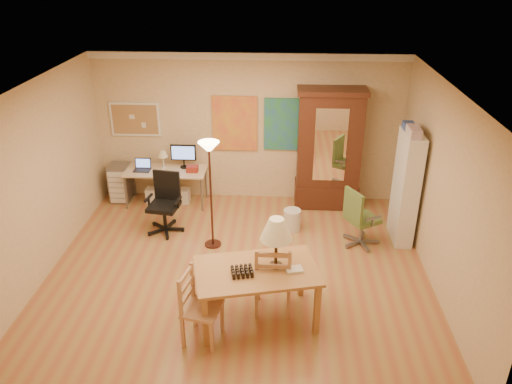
# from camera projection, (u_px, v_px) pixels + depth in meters

# --- Properties ---
(floor) EXTENTS (5.50, 5.50, 0.00)m
(floor) POSITION_uv_depth(u_px,v_px,m) (238.00, 271.00, 7.31)
(floor) COLOR #AA603C
(floor) RESTS_ON ground
(crown_molding) EXTENTS (5.50, 0.08, 0.12)m
(crown_molding) POSITION_uv_depth(u_px,v_px,m) (248.00, 56.00, 8.36)
(crown_molding) COLOR white
(crown_molding) RESTS_ON floor
(corkboard) EXTENTS (0.90, 0.04, 0.62)m
(corkboard) POSITION_uv_depth(u_px,v_px,m) (135.00, 119.00, 8.97)
(corkboard) COLOR #A7854E
(corkboard) RESTS_ON floor
(art_panel_left) EXTENTS (0.80, 0.04, 1.00)m
(art_panel_left) POSITION_uv_depth(u_px,v_px,m) (235.00, 124.00, 8.91)
(art_panel_left) COLOR gold
(art_panel_left) RESTS_ON floor
(art_panel_right) EXTENTS (0.75, 0.04, 0.95)m
(art_panel_right) POSITION_uv_depth(u_px,v_px,m) (285.00, 124.00, 8.86)
(art_panel_right) COLOR #2A6CA8
(art_panel_right) RESTS_ON floor
(dining_table) EXTENTS (1.65, 1.21, 1.40)m
(dining_table) POSITION_uv_depth(u_px,v_px,m) (264.00, 258.00, 6.03)
(dining_table) COLOR #936130
(dining_table) RESTS_ON floor
(ladder_chair_back) EXTENTS (0.47, 0.45, 1.00)m
(ladder_chair_back) POSITION_uv_depth(u_px,v_px,m) (273.00, 280.00, 6.32)
(ladder_chair_back) COLOR #A56B4B
(ladder_chair_back) RESTS_ON floor
(ladder_chair_left) EXTENTS (0.50, 0.51, 0.95)m
(ladder_chair_left) POSITION_uv_depth(u_px,v_px,m) (199.00, 309.00, 5.87)
(ladder_chair_left) COLOR #A56B4B
(ladder_chair_left) RESTS_ON floor
(torchiere_lamp) EXTENTS (0.32, 0.32, 1.74)m
(torchiere_lamp) POSITION_uv_depth(u_px,v_px,m) (210.00, 164.00, 7.36)
(torchiere_lamp) COLOR #401F19
(torchiere_lamp) RESTS_ON floor
(computer_desk) EXTENTS (1.46, 0.64, 1.11)m
(computer_desk) POSITION_uv_depth(u_px,v_px,m) (168.00, 182.00, 9.14)
(computer_desk) COLOR beige
(computer_desk) RESTS_ON floor
(office_chair_black) EXTENTS (0.62, 0.62, 1.01)m
(office_chair_black) POSITION_uv_depth(u_px,v_px,m) (165.00, 216.00, 8.27)
(office_chair_black) COLOR black
(office_chair_black) RESTS_ON floor
(office_chair_green) EXTENTS (0.61, 0.61, 0.98)m
(office_chair_green) POSITION_uv_depth(u_px,v_px,m) (360.00, 230.00, 7.88)
(office_chair_green) COLOR slate
(office_chair_green) RESTS_ON floor
(drawer_cart) EXTENTS (0.35, 0.42, 0.70)m
(drawer_cart) POSITION_uv_depth(u_px,v_px,m) (120.00, 183.00, 9.26)
(drawer_cart) COLOR slate
(drawer_cart) RESTS_ON floor
(armoire) EXTENTS (1.18, 0.56, 2.17)m
(armoire) POSITION_uv_depth(u_px,v_px,m) (328.00, 157.00, 8.84)
(armoire) COLOR #381D0F
(armoire) RESTS_ON floor
(bookshelf) EXTENTS (0.27, 0.72, 1.80)m
(bookshelf) POSITION_uv_depth(u_px,v_px,m) (406.00, 188.00, 7.79)
(bookshelf) COLOR white
(bookshelf) RESTS_ON floor
(wastebin) EXTENTS (0.29, 0.29, 0.37)m
(wastebin) POSITION_uv_depth(u_px,v_px,m) (292.00, 220.00, 8.33)
(wastebin) COLOR silver
(wastebin) RESTS_ON floor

